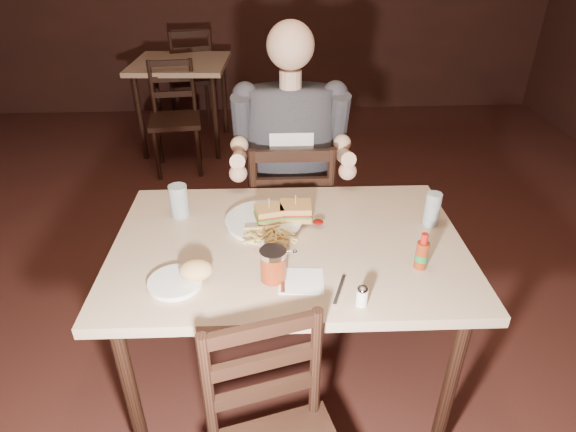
{
  "coord_description": "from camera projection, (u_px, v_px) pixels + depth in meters",
  "views": [
    {
      "loc": [
        -0.01,
        -1.8,
        1.76
      ],
      "look_at": [
        0.07,
        -0.29,
        0.85
      ],
      "focal_mm": 30.0,
      "sensor_mm": 36.0,
      "label": 1
    }
  ],
  "objects": [
    {
      "name": "room_shell",
      "position": [
        265.0,
        44.0,
        1.73
      ],
      "size": [
        7.0,
        7.0,
        7.0
      ],
      "color": "black",
      "rests_on": "ground"
    },
    {
      "name": "main_table",
      "position": [
        289.0,
        258.0,
        1.8
      ],
      "size": [
        1.29,
        0.87,
        0.77
      ],
      "rotation": [
        0.0,
        0.0,
        -0.02
      ],
      "color": "tan",
      "rests_on": "ground"
    },
    {
      "name": "bg_table",
      "position": [
        181.0,
        72.0,
        4.2
      ],
      "size": [
        0.84,
        0.84,
        0.77
      ],
      "rotation": [
        0.0,
        0.0,
        -0.06
      ],
      "color": "tan",
      "rests_on": "ground"
    },
    {
      "name": "chair_far",
      "position": [
        290.0,
        218.0,
        2.49
      ],
      "size": [
        0.44,
        0.48,
        0.94
      ],
      "primitive_type": null,
      "rotation": [
        0.0,
        0.0,
        3.13
      ],
      "color": "black",
      "rests_on": "ground"
    },
    {
      "name": "bg_chair_far",
      "position": [
        191.0,
        78.0,
        4.78
      ],
      "size": [
        0.56,
        0.59,
        0.96
      ],
      "primitive_type": null,
      "rotation": [
        0.0,
        0.0,
        3.43
      ],
      "color": "black",
      "rests_on": "ground"
    },
    {
      "name": "bg_chair_near",
      "position": [
        175.0,
        120.0,
        3.86
      ],
      "size": [
        0.45,
        0.48,
        0.87
      ],
      "primitive_type": null,
      "rotation": [
        0.0,
        0.0,
        0.12
      ],
      "color": "black",
      "rests_on": "ground"
    },
    {
      "name": "diner",
      "position": [
        291.0,
        132.0,
        2.19
      ],
      "size": [
        0.55,
        0.44,
        0.95
      ],
      "primitive_type": null,
      "rotation": [
        0.0,
        0.0,
        -0.01
      ],
      "color": "#343338",
      "rests_on": "chair_far"
    },
    {
      "name": "dinner_plate",
      "position": [
        264.0,
        222.0,
        1.87
      ],
      "size": [
        0.3,
        0.3,
        0.02
      ],
      "primitive_type": "cylinder",
      "rotation": [
        0.0,
        0.0,
        -0.02
      ],
      "color": "white",
      "rests_on": "main_table"
    },
    {
      "name": "sandwich_left",
      "position": [
        269.0,
        210.0,
        1.83
      ],
      "size": [
        0.12,
        0.11,
        0.09
      ],
      "primitive_type": null,
      "rotation": [
        0.0,
        0.0,
        0.22
      ],
      "color": "#DEA359",
      "rests_on": "dinner_plate"
    },
    {
      "name": "sandwich_right",
      "position": [
        296.0,
        206.0,
        1.85
      ],
      "size": [
        0.12,
        0.1,
        0.1
      ],
      "primitive_type": null,
      "rotation": [
        0.0,
        0.0,
        -0.04
      ],
      "color": "#DEA359",
      "rests_on": "dinner_plate"
    },
    {
      "name": "fries_pile",
      "position": [
        270.0,
        235.0,
        1.74
      ],
      "size": [
        0.22,
        0.16,
        0.04
      ],
      "primitive_type": null,
      "rotation": [
        0.0,
        0.0,
        -0.02
      ],
      "color": "#E1BB64",
      "rests_on": "dinner_plate"
    },
    {
      "name": "ketchup_dollop",
      "position": [
        318.0,
        222.0,
        1.84
      ],
      "size": [
        0.04,
        0.04,
        0.01
      ],
      "primitive_type": "ellipsoid",
      "rotation": [
        0.0,
        0.0,
        -0.02
      ],
      "color": "maroon",
      "rests_on": "dinner_plate"
    },
    {
      "name": "glass_left",
      "position": [
        179.0,
        201.0,
        1.89
      ],
      "size": [
        0.07,
        0.07,
        0.13
      ],
      "primitive_type": "cylinder",
      "rotation": [
        0.0,
        0.0,
        -0.02
      ],
      "color": "silver",
      "rests_on": "main_table"
    },
    {
      "name": "glass_right",
      "position": [
        432.0,
        209.0,
        1.83
      ],
      "size": [
        0.06,
        0.06,
        0.13
      ],
      "primitive_type": "cylinder",
      "rotation": [
        0.0,
        0.0,
        -0.02
      ],
      "color": "silver",
      "rests_on": "main_table"
    },
    {
      "name": "hot_sauce",
      "position": [
        422.0,
        251.0,
        1.6
      ],
      "size": [
        0.04,
        0.04,
        0.13
      ],
      "primitive_type": null,
      "rotation": [
        0.0,
        0.0,
        -0.02
      ],
      "color": "maroon",
      "rests_on": "main_table"
    },
    {
      "name": "salt_shaker",
      "position": [
        362.0,
        296.0,
        1.45
      ],
      "size": [
        0.04,
        0.04,
        0.07
      ],
      "primitive_type": null,
      "rotation": [
        0.0,
        0.0,
        -0.02
      ],
      "color": "white",
      "rests_on": "main_table"
    },
    {
      "name": "syrup_dispenser",
      "position": [
        273.0,
        265.0,
        1.55
      ],
      "size": [
        0.09,
        0.09,
        0.11
      ],
      "primitive_type": null,
      "rotation": [
        0.0,
        0.0,
        -0.02
      ],
      "color": "maroon",
      "rests_on": "main_table"
    },
    {
      "name": "napkin",
      "position": [
        301.0,
        281.0,
        1.56
      ],
      "size": [
        0.16,
        0.15,
        0.0
      ],
      "primitive_type": "cube",
      "rotation": [
        0.0,
        0.0,
        -0.08
      ],
      "color": "white",
      "rests_on": "main_table"
    },
    {
      "name": "knife",
      "position": [
        282.0,
        273.0,
        1.59
      ],
      "size": [
        0.02,
        0.2,
        0.0
      ],
      "primitive_type": "cube",
      "rotation": [
        0.0,
        0.0,
        -0.03
      ],
      "color": "silver",
      "rests_on": "napkin"
    },
    {
      "name": "fork",
      "position": [
        339.0,
        290.0,
        1.52
      ],
      "size": [
        0.06,
        0.15,
        0.0
      ],
      "primitive_type": "cube",
      "rotation": [
        0.0,
        0.0,
        -0.35
      ],
      "color": "silver",
      "rests_on": "napkin"
    },
    {
      "name": "side_plate",
      "position": [
        176.0,
        283.0,
        1.55
      ],
      "size": [
        0.17,
        0.17,
        0.01
      ],
      "primitive_type": "cylinder",
      "rotation": [
        0.0,
        0.0,
        -0.02
      ],
      "color": "white",
      "rests_on": "main_table"
    },
    {
      "name": "bread_roll",
      "position": [
        196.0,
        270.0,
        1.54
      ],
      "size": [
        0.11,
        0.09,
        0.06
      ],
      "primitive_type": "ellipsoid",
      "rotation": [
        0.0,
        0.0,
        -0.02
      ],
      "color": "tan",
      "rests_on": "side_plate"
    }
  ]
}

